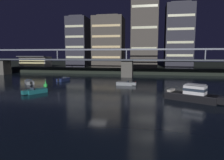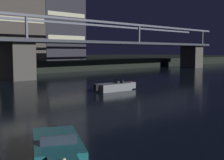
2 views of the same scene
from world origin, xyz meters
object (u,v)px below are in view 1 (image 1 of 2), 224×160
object	(u,v)px
speedboat_near_center	(29,82)
channel_buoy	(46,84)
speedboat_mid_left	(126,84)
speedboat_mid_right	(63,80)
cabin_cruiser_near_left	(193,95)
tower_central	(145,19)
tower_east_tall	(179,36)
waterfront_pavilion	(36,62)
tower_west_low	(79,42)
speedboat_mid_center	(35,91)
tower_west_tall	(109,42)
river_bridge	(127,63)

from	to	relation	value
speedboat_near_center	channel_buoy	bearing A→B (deg)	-27.21
speedboat_mid_left	speedboat_mid_right	bearing A→B (deg)	165.63
cabin_cruiser_near_left	tower_central	bearing A→B (deg)	100.75
tower_east_tall	cabin_cruiser_near_left	size ratio (longest dim) A/B	2.83
tower_east_tall	tower_central	bearing A→B (deg)	-165.23
waterfront_pavilion	speedboat_mid_left	xyz separation A→B (m)	(42.64, -30.65, -4.02)
tower_west_low	speedboat_mid_center	distance (m)	52.45
cabin_cruiser_near_left	tower_west_tall	bearing A→B (deg)	114.87
tower_west_tall	cabin_cruiser_near_left	size ratio (longest dim) A/B	2.40
river_bridge	speedboat_mid_left	xyz separation A→B (m)	(1.63, -18.73, -4.16)
cabin_cruiser_near_left	speedboat_mid_center	world-z (taller)	cabin_cruiser_near_left
waterfront_pavilion	cabin_cruiser_near_left	distance (m)	71.71
cabin_cruiser_near_left	speedboat_mid_center	xyz separation A→B (m)	(-28.97, 1.37, -0.64)
cabin_cruiser_near_left	speedboat_mid_left	distance (m)	19.52
tower_west_low	speedboat_mid_left	distance (m)	46.26
tower_central	speedboat_mid_right	xyz separation A→B (m)	(-22.00, -28.85, -20.91)
cabin_cruiser_near_left	channel_buoy	bearing A→B (deg)	163.23
waterfront_pavilion	speedboat_mid_left	size ratio (longest dim) A/B	2.37
waterfront_pavilion	speedboat_mid_center	distance (m)	51.52
tower_west_low	channel_buoy	world-z (taller)	tower_west_low
river_bridge	tower_central	size ratio (longest dim) A/B	2.62
tower_central	tower_east_tall	bearing A→B (deg)	14.77
cabin_cruiser_near_left	speedboat_mid_center	distance (m)	29.01
river_bridge	speedboat_mid_left	bearing A→B (deg)	-85.03
speedboat_near_center	tower_east_tall	bearing A→B (deg)	43.09
tower_central	channel_buoy	xyz separation A→B (m)	(-22.00, -38.94, -20.85)
tower_east_tall	speedboat_mid_center	bearing A→B (deg)	-123.39
river_bridge	speedboat_near_center	world-z (taller)	river_bridge
tower_central	river_bridge	bearing A→B (deg)	-109.32
waterfront_pavilion	speedboat_mid_left	distance (m)	52.67
tower_east_tall	speedboat_mid_center	xyz separation A→B (m)	(-33.30, -50.52, -14.42)
tower_west_tall	speedboat_near_center	size ratio (longest dim) A/B	4.79
tower_east_tall	tower_west_low	bearing A→B (deg)	-179.48
tower_east_tall	speedboat_near_center	world-z (taller)	tower_east_tall
river_bridge	tower_central	xyz separation A→B (m)	(5.20, 14.83, 16.76)
tower_east_tall	cabin_cruiser_near_left	bearing A→B (deg)	-94.77
tower_west_tall	tower_east_tall	world-z (taller)	tower_east_tall
river_bridge	speedboat_mid_center	size ratio (longest dim) A/B	20.65
tower_west_tall	tower_central	xyz separation A→B (m)	(15.40, -4.68, 8.42)
speedboat_mid_left	speedboat_mid_right	distance (m)	19.02
river_bridge	speedboat_mid_center	world-z (taller)	river_bridge
river_bridge	tower_central	world-z (taller)	tower_central
river_bridge	waterfront_pavilion	bearing A→B (deg)	163.80
speedboat_near_center	channel_buoy	world-z (taller)	channel_buoy
tower_east_tall	speedboat_mid_left	xyz separation A→B (m)	(-17.08, -37.13, -14.42)
tower_central	tower_east_tall	world-z (taller)	tower_central
speedboat_near_center	speedboat_mid_left	xyz separation A→B (m)	(24.83, 2.08, 0.00)
river_bridge	speedboat_mid_center	bearing A→B (deg)	-114.42
speedboat_mid_center	channel_buoy	world-z (taller)	channel_buoy
tower_west_low	speedboat_mid_left	bearing A→B (deg)	-55.60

